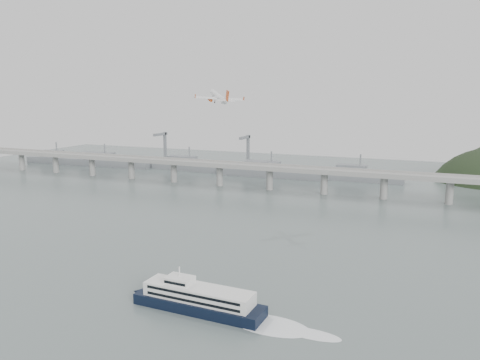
% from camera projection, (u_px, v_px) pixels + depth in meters
% --- Properties ---
extents(ground, '(900.00, 900.00, 0.00)m').
position_uv_depth(ground, '(199.00, 269.00, 233.70)').
color(ground, '#576563').
rests_on(ground, ground).
extents(bridge, '(800.00, 22.00, 23.90)m').
position_uv_depth(bridge, '(301.00, 173.00, 412.99)').
color(bridge, gray).
rests_on(bridge, ground).
extents(distant_fleet, '(453.00, 60.90, 40.00)m').
position_uv_depth(distant_fleet, '(183.00, 165.00, 531.60)').
color(distant_fleet, slate).
rests_on(distant_fleet, ground).
extents(ferry, '(90.96, 17.59, 17.15)m').
position_uv_depth(ferry, '(199.00, 299.00, 188.91)').
color(ferry, black).
rests_on(ferry, ground).
extents(airliner, '(30.75, 32.25, 12.04)m').
position_uv_depth(airliner, '(219.00, 97.00, 324.46)').
color(airliner, white).
rests_on(airliner, ground).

